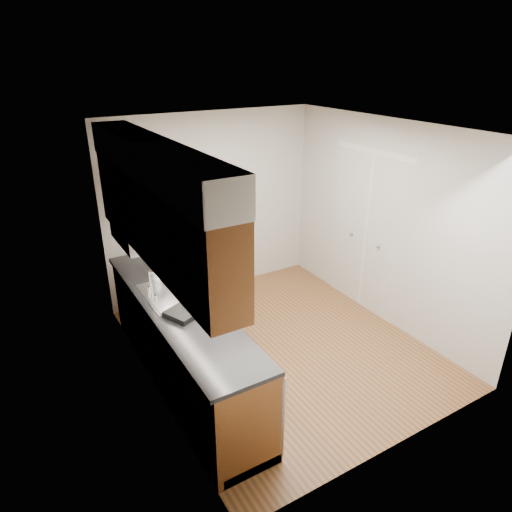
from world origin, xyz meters
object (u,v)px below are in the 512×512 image
at_px(soap_bottle_a, 155,270).
at_px(soap_bottle_b, 156,258).
at_px(soda_can, 171,267).
at_px(steel_can, 172,268).
at_px(soap_bottle_c, 163,264).
at_px(person, 225,267).
at_px(dish_rack, 186,312).

xyz_separation_m(soap_bottle_a, soap_bottle_b, (0.12, 0.34, -0.02)).
bearing_deg(soda_can, steel_can, -91.74).
height_order(soap_bottle_c, steel_can, soap_bottle_c).
distance_m(soap_bottle_a, soda_can, 0.24).
relative_size(soap_bottle_b, steel_can, 1.56).
relative_size(soap_bottle_c, soda_can, 1.27).
distance_m(soap_bottle_a, steel_can, 0.23).
height_order(soap_bottle_a, steel_can, soap_bottle_a).
distance_m(person, soda_can, 0.60).
bearing_deg(steel_can, dish_rack, -102.91).
bearing_deg(soap_bottle_b, soda_can, -69.30).
xyz_separation_m(soap_bottle_a, dish_rack, (0.01, -0.80, -0.09)).
bearing_deg(soap_bottle_c, soda_can, -55.60).
height_order(soap_bottle_b, steel_can, soap_bottle_b).
xyz_separation_m(person, steel_can, (-0.50, 0.31, -0.02)).
bearing_deg(soap_bottle_a, person, -18.47).
bearing_deg(soap_bottle_c, steel_can, -65.35).
height_order(person, soap_bottle_a, person).
relative_size(soap_bottle_a, soda_can, 1.80).
xyz_separation_m(soap_bottle_a, soda_can, (0.21, 0.11, -0.05)).
bearing_deg(soap_bottle_b, soap_bottle_a, -109.57).
xyz_separation_m(soda_can, dish_rack, (-0.20, -0.91, -0.04)).
bearing_deg(dish_rack, soap_bottle_b, 60.74).
bearing_deg(soap_bottle_b, soap_bottle_c, -78.39).
relative_size(person, dish_rack, 6.08).
relative_size(soap_bottle_b, soda_can, 1.52).
height_order(soap_bottle_a, dish_rack, soap_bottle_a).
bearing_deg(soda_can, dish_rack, -102.46).
distance_m(soap_bottle_a, soap_bottle_b, 0.36).
height_order(soap_bottle_c, soda_can, soap_bottle_c).
bearing_deg(dish_rack, person, 15.49).
bearing_deg(dish_rack, soda_can, 53.99).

